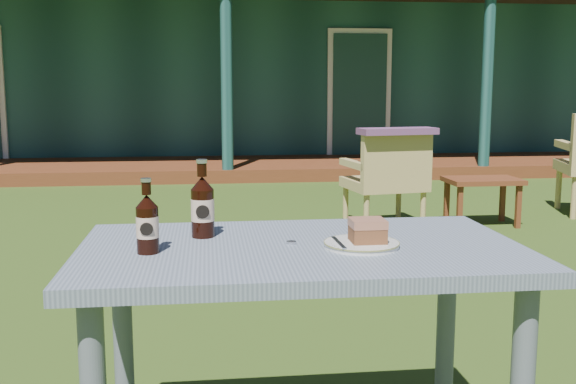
{
  "coord_description": "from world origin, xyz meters",
  "views": [
    {
      "loc": [
        -0.25,
        -3.37,
        1.14
      ],
      "look_at": [
        0.0,
        -1.3,
        0.82
      ],
      "focal_mm": 42.0,
      "sensor_mm": 36.0,
      "label": 1
    }
  ],
  "objects": [
    {
      "name": "ground",
      "position": [
        0.0,
        0.0,
        0.0
      ],
      "size": [
        80.0,
        80.0,
        0.0
      ],
      "primitive_type": "plane",
      "color": "#334916"
    },
    {
      "name": "pavilion",
      "position": [
        -0.0,
        9.39,
        1.61
      ],
      "size": [
        15.8,
        8.3,
        3.45
      ],
      "color": "#1A4541",
      "rests_on": "ground"
    },
    {
      "name": "cafe_table",
      "position": [
        0.0,
        -1.6,
        0.62
      ],
      "size": [
        1.2,
        0.7,
        0.72
      ],
      "color": "slate",
      "rests_on": "ground"
    },
    {
      "name": "plate",
      "position": [
        0.16,
        -1.64,
        0.73
      ],
      "size": [
        0.2,
        0.2,
        0.01
      ],
      "color": "silver",
      "rests_on": "cafe_table"
    },
    {
      "name": "cake_slice",
      "position": [
        0.17,
        -1.64,
        0.77
      ],
      "size": [
        0.09,
        0.09,
        0.06
      ],
      "color": "brown",
      "rests_on": "plate"
    },
    {
      "name": "fork",
      "position": [
        0.09,
        -1.65,
        0.74
      ],
      "size": [
        0.02,
        0.14,
        0.0
      ],
      "primitive_type": "cube",
      "rotation": [
        0.0,
        0.0,
        0.03
      ],
      "color": "silver",
      "rests_on": "plate"
    },
    {
      "name": "cola_bottle_near",
      "position": [
        -0.27,
        -1.47,
        0.81
      ],
      "size": [
        0.07,
        0.07,
        0.22
      ],
      "color": "black",
      "rests_on": "cafe_table"
    },
    {
      "name": "cola_bottle_far",
      "position": [
        -0.41,
        -1.64,
        0.8
      ],
      "size": [
        0.06,
        0.06,
        0.2
      ],
      "color": "black",
      "rests_on": "cafe_table"
    },
    {
      "name": "bottle_cap",
      "position": [
        -0.03,
        -1.59,
        0.72
      ],
      "size": [
        0.03,
        0.03,
        0.01
      ],
      "primitive_type": "cylinder",
      "color": "silver",
      "rests_on": "cafe_table"
    },
    {
      "name": "armchair_left",
      "position": [
        1.2,
        1.89,
        0.44
      ],
      "size": [
        0.66,
        0.63,
        0.79
      ],
      "color": "tan",
      "rests_on": "ground"
    },
    {
      "name": "floral_throw",
      "position": [
        1.23,
        1.73,
        0.81
      ],
      "size": [
        0.64,
        0.31,
        0.05
      ],
      "primitive_type": "cube",
      "rotation": [
        0.0,
        0.0,
        3.3
      ],
      "color": "#663A62",
      "rests_on": "armchair_left"
    },
    {
      "name": "side_table",
      "position": [
        2.03,
        1.95,
        0.34
      ],
      "size": [
        0.6,
        0.4,
        0.4
      ],
      "color": "#602E17",
      "rests_on": "ground"
    }
  ]
}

